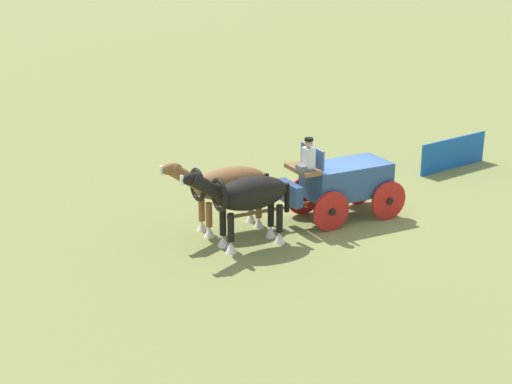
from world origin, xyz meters
TOP-DOWN VIEW (x-y plane):
  - ground_plane at (0.00, 0.00)m, footprint 220.00×220.00m
  - show_wagon at (0.16, 0.02)m, footprint 5.44×1.91m
  - draft_horse_near at (3.48, 1.03)m, footprint 3.12×1.11m
  - draft_horse_off at (3.62, -0.27)m, footprint 3.23×1.15m
  - sponsor_banner at (-5.70, -2.93)m, footprint 3.10×0.90m

SIDE VIEW (x-z plane):
  - ground_plane at x=0.00m, z-range 0.00..0.00m
  - sponsor_banner at x=-5.70m, z-range 0.00..1.10m
  - show_wagon at x=0.16m, z-range -0.21..2.43m
  - draft_horse_off at x=3.62m, z-range 0.23..2.41m
  - draft_horse_near at x=3.48m, z-range 0.26..2.53m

